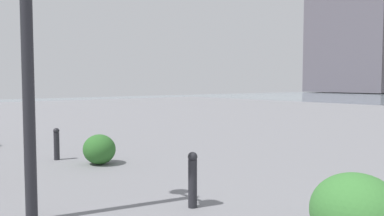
# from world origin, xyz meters

# --- Properties ---
(lamppost) EXTENTS (0.98, 0.28, 3.88)m
(lamppost) POSITION_xyz_m (5.12, 1.02, 2.60)
(lamppost) COLOR #232328
(lamppost) RESTS_ON ground
(bollard_near) EXTENTS (0.13, 0.13, 0.75)m
(bollard_near) POSITION_xyz_m (4.32, -0.82, 0.39)
(bollard_near) COLOR #232328
(bollard_near) RESTS_ON ground
(bollard_mid) EXTENTS (0.13, 0.13, 0.69)m
(bollard_mid) POSITION_xyz_m (8.67, -0.52, 0.36)
(bollard_mid) COLOR #232328
(bollard_mid) RESTS_ON ground
(shrub_low) EXTENTS (0.92, 0.83, 0.78)m
(shrub_low) POSITION_xyz_m (2.25, -1.23, 0.39)
(shrub_low) COLOR #387533
(shrub_low) RESTS_ON ground
(shrub_round) EXTENTS (0.72, 0.65, 0.61)m
(shrub_round) POSITION_xyz_m (7.69, -1.06, 0.30)
(shrub_round) COLOR #2D6628
(shrub_round) RESTS_ON ground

